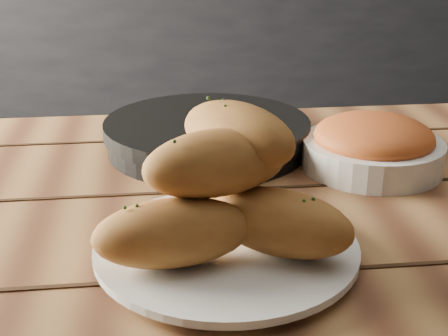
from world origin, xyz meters
The scene contains 6 objects.
counter centered at (0.00, 1.70, 0.45)m, with size 2.80×0.60×0.90m, color black.
table centered at (-0.40, -0.69, 0.66)m, with size 1.58×0.88×0.75m.
plate centered at (-0.40, -0.76, 0.76)m, with size 0.26×0.26×0.02m.
bread_rolls centered at (-0.40, -0.75, 0.82)m, with size 0.26×0.22×0.14m.
skillet centered at (-0.39, -0.44, 0.77)m, with size 0.42×0.30×0.05m.
bowl centered at (-0.17, -0.54, 0.78)m, with size 0.19×0.19×0.07m.
Camera 1 is at (-0.46, -1.30, 1.07)m, focal length 50.00 mm.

